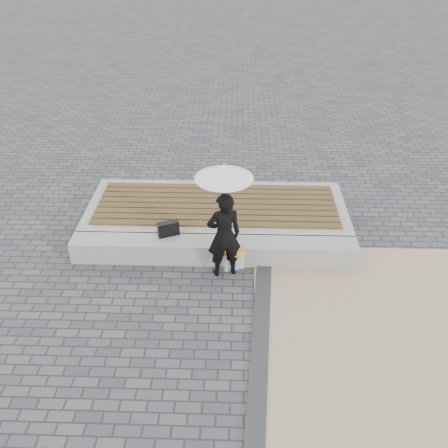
{
  "coord_description": "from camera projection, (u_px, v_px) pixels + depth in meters",
  "views": [
    {
      "loc": [
        0.4,
        -5.3,
        5.26
      ],
      "look_at": [
        0.19,
        1.22,
        1.0
      ],
      "focal_mm": 39.03,
      "sensor_mm": 36.0,
      "label": 1
    }
  ],
  "objects": [
    {
      "name": "terrazzo_zone",
      "position": [
        435.0,
        354.0,
        6.82
      ],
      "size": [
        5.0,
        5.0,
        0.02
      ],
      "primitive_type": "cube",
      "color": "tan",
      "rests_on": "ground"
    },
    {
      "name": "edging_band",
      "position": [
        260.0,
        349.0,
        6.88
      ],
      "size": [
        0.61,
        5.2,
        0.04
      ],
      "primitive_type": "cube",
      "rotation": [
        0.0,
        0.0,
        -0.07
      ],
      "color": "#303032",
      "rests_on": "ground"
    },
    {
      "name": "ground",
      "position": [
        209.0,
        323.0,
        7.33
      ],
      "size": [
        80.0,
        80.0,
        0.0
      ],
      "primitive_type": "plane",
      "color": "#49494E",
      "rests_on": "ground"
    },
    {
      "name": "timber_decking",
      "position": [
        217.0,
        204.0,
        9.44
      ],
      "size": [
        4.6,
        1.6,
        0.04
      ],
      "primitive_type": null,
      "color": "brown",
      "rests_on": "timber_platform"
    },
    {
      "name": "woman",
      "position": [
        224.0,
        235.0,
        7.91
      ],
      "size": [
        0.65,
        0.51,
        1.56
      ],
      "primitive_type": "imported",
      "rotation": [
        0.0,
        0.0,
        3.41
      ],
      "color": "black",
      "rests_on": "ground"
    },
    {
      "name": "magazine",
      "position": [
        234.0,
        252.0,
        8.21
      ],
      "size": [
        0.39,
        0.34,
        0.01
      ],
      "primitive_type": "cube",
      "rotation": [
        0.0,
        0.0,
        -0.33
      ],
      "color": "red",
      "rests_on": "canvas_tote"
    },
    {
      "name": "handbag",
      "position": [
        168.0,
        229.0,
        8.52
      ],
      "size": [
        0.4,
        0.27,
        0.27
      ],
      "primitive_type": "cube",
      "rotation": [
        0.0,
        0.0,
        0.4
      ],
      "color": "black",
      "rests_on": "seating_ledge"
    },
    {
      "name": "parasol",
      "position": [
        224.0,
        172.0,
        7.28
      ],
      "size": [
        0.9,
        0.9,
        1.15
      ],
      "rotation": [
        0.0,
        0.0,
        0.05
      ],
      "color": "#B9B9BE",
      "rests_on": "ground"
    },
    {
      "name": "timber_platform",
      "position": [
        217.0,
        214.0,
        9.56
      ],
      "size": [
        5.0,
        2.0,
        0.4
      ],
      "primitive_type": "cube",
      "color": "#9A9A94",
      "rests_on": "ground"
    },
    {
      "name": "canvas_tote",
      "position": [
        234.0,
        259.0,
        8.36
      ],
      "size": [
        0.37,
        0.25,
        0.36
      ],
      "primitive_type": "cube",
      "rotation": [
        0.0,
        0.0,
        0.33
      ],
      "color": "silver",
      "rests_on": "ground"
    },
    {
      "name": "seating_ledge",
      "position": [
        214.0,
        250.0,
        8.56
      ],
      "size": [
        5.0,
        0.45,
        0.4
      ],
      "primitive_type": "cube",
      "color": "#A3A39E",
      "rests_on": "ground"
    }
  ]
}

